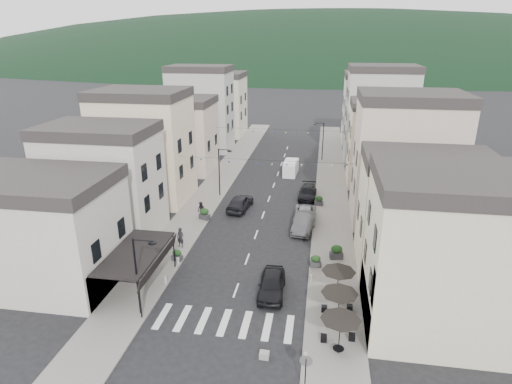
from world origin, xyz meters
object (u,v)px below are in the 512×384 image
Objects in this scene: parked_car_b at (304,222)px; pedestrian_a at (180,237)px; parked_car_a at (272,284)px; parked_car_e at (240,202)px; parked_car_c at (305,215)px; delivery_van at (291,167)px; parked_car_d at (308,193)px; pedestrian_b at (201,210)px.

pedestrian_a reaches higher than parked_car_b.
parked_car_a is 0.95× the size of parked_car_e.
delivery_van reaches higher than parked_car_c.
parked_car_b is 2.65× the size of pedestrian_a.
parked_car_d reaches higher than parked_car_c.
delivery_van is (-2.80, 18.28, 0.20)m from parked_car_b.
parked_car_d is 13.70m from pedestrian_b.
pedestrian_a is (-9.28, 6.10, 0.26)m from parked_car_a.
pedestrian_b is at bearing -178.23° from parked_car_b.
parked_car_c is at bearing 171.50° from parked_car_e.
delivery_van is at bearing 100.47° from pedestrian_b.
pedestrian_b is (-10.98, 0.91, 0.22)m from parked_car_b.
parked_car_b reaches higher than parked_car_d.
parked_car_b is 9.09m from parked_car_d.
parked_car_e reaches higher than parked_car_b.
pedestrian_b is at bearing 50.44° from parked_car_e.
parked_car_a is 17.09m from parked_car_e.
parked_car_e is 2.69× the size of pedestrian_b.
parked_car_e is (-7.40, 2.03, 0.17)m from parked_car_c.
pedestrian_b is (-10.98, -1.38, 0.37)m from parked_car_c.
parked_car_b is at bearing 41.51° from pedestrian_a.
parked_car_b is (1.80, 11.83, 0.02)m from parked_car_a.
parked_car_d is 0.99× the size of parked_car_e.
parked_car_e is 4.95m from pedestrian_b.
pedestrian_a is at bearing 145.04° from parked_car_a.
parked_car_b is at bearing -88.16° from parked_car_d.
pedestrian_a is (-11.08, -14.81, 0.35)m from parked_car_d.
pedestrian_a is at bearing -55.12° from pedestrian_b.
parked_car_e is at bearing -145.37° from parked_car_d.
parked_car_a is at bearing 115.97° from parked_car_e.
parked_car_a is 0.96× the size of parked_car_c.
pedestrian_a reaches higher than parked_car_d.
pedestrian_a is (-11.08, -5.72, 0.24)m from parked_car_b.
parked_car_b reaches higher than parked_car_a.
parked_car_b is 2.29m from parked_car_c.
parked_car_d is (0.00, 9.09, -0.11)m from parked_car_b.
delivery_van is at bearing 108.80° from parked_car_d.
parked_car_c is at bearing 81.12° from parked_car_a.
parked_car_d is at bearing -70.00° from delivery_van.
parked_car_a reaches higher than parked_car_d.
parked_car_d is at bearing 96.49° from parked_car_b.
parked_car_a is 2.50× the size of pedestrian_a.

